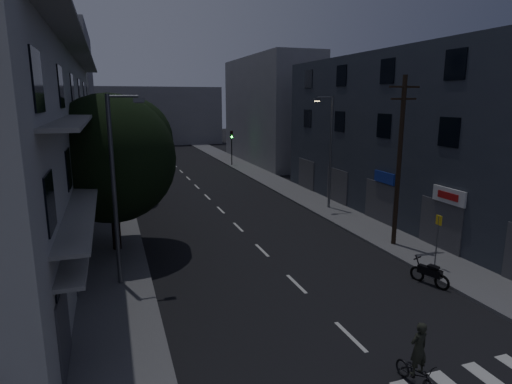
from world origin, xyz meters
TOP-DOWN VIEW (x-y plane):
  - ground at (0.00, 25.00)m, footprint 160.00×160.00m
  - sidewalk_left at (-7.50, 25.00)m, footprint 3.00×90.00m
  - sidewalk_right at (7.50, 25.00)m, footprint 3.00×90.00m
  - lane_markings at (0.00, 31.25)m, footprint 0.15×60.50m
  - building_left at (-11.98, 18.00)m, footprint 7.00×36.00m
  - building_right at (11.99, 14.00)m, footprint 6.19×28.00m
  - building_far_left at (-12.00, 48.00)m, footprint 6.00×20.00m
  - building_far_right at (12.00, 42.00)m, footprint 6.00×20.00m
  - building_far_end at (0.00, 70.00)m, footprint 24.00×8.00m
  - tree_near at (-7.27, 13.43)m, footprint 6.57×6.57m
  - tree_mid at (-7.36, 24.97)m, footprint 5.98×5.98m
  - tree_far at (-7.45, 35.37)m, footprint 6.07×6.07m
  - traffic_signal_far_right at (6.47, 39.99)m, footprint 0.28×0.37m
  - traffic_signal_far_left at (-6.57, 39.21)m, footprint 0.28×0.37m
  - street_lamp_left_near at (-7.19, 8.79)m, footprint 1.51×0.25m
  - street_lamp_right at (7.48, 17.68)m, footprint 1.51×0.25m
  - street_lamp_left_far at (-7.09, 28.60)m, footprint 1.51×0.25m
  - utility_pole at (7.09, 9.31)m, footprint 1.80×0.24m
  - bus_stop_sign at (6.86, 5.83)m, footprint 0.06×0.35m
  - motorcycle at (5.46, 4.58)m, footprint 0.81×1.81m
  - cyclist at (0.36, -0.87)m, footprint 0.69×1.61m

SIDE VIEW (x-z plane):
  - ground at x=0.00m, z-range 0.00..0.00m
  - lane_markings at x=0.00m, z-range 0.00..0.01m
  - sidewalk_left at x=-7.50m, z-range 0.00..0.15m
  - sidewalk_right at x=7.50m, z-range 0.00..0.15m
  - motorcycle at x=5.46m, z-range -0.13..1.08m
  - cyclist at x=0.36m, z-range -0.32..1.66m
  - bus_stop_sign at x=6.86m, z-range 0.63..3.15m
  - traffic_signal_far_right at x=6.47m, z-range 1.05..5.15m
  - traffic_signal_far_left at x=-6.57m, z-range 1.05..5.15m
  - street_lamp_left_near at x=-7.19m, z-range 0.60..8.60m
  - street_lamp_right at x=7.48m, z-range 0.60..8.60m
  - street_lamp_left_far at x=-7.09m, z-range 0.60..8.60m
  - tree_mid at x=-7.36m, z-range 1.07..8.42m
  - tree_far at x=-7.45m, z-range 1.10..8.61m
  - utility_pole at x=7.09m, z-range 0.37..9.37m
  - building_far_end at x=0.00m, z-range 0.00..10.00m
  - tree_near at x=-7.27m, z-range 1.17..9.28m
  - building_right at x=11.99m, z-range 0.00..11.00m
  - building_far_right at x=12.00m, z-range 0.00..13.00m
  - building_left at x=-11.98m, z-range -0.01..13.99m
  - building_far_left at x=-12.00m, z-range 0.00..16.00m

